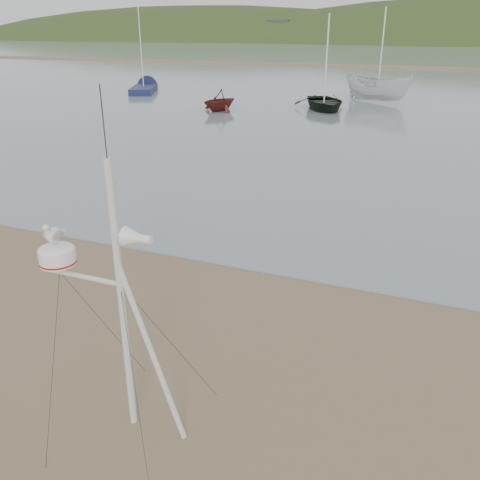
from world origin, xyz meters
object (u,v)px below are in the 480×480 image
at_px(mast_rig, 122,356).
at_px(boat_dark, 326,72).
at_px(boat_white, 380,64).
at_px(sailboat_blue_near, 147,87).
at_px(boat_red, 219,90).

xyz_separation_m(mast_rig, boat_dark, (-4.44, 29.14, 1.33)).
relative_size(boat_white, sailboat_blue_near, 0.72).
distance_m(boat_red, boat_white, 12.00).
distance_m(mast_rig, boat_white, 34.17).
bearing_deg(boat_red, sailboat_blue_near, 164.28).
distance_m(mast_rig, boat_dark, 29.51).
relative_size(boat_red, boat_white, 0.50).
height_order(mast_rig, boat_red, mast_rig).
xyz_separation_m(boat_dark, boat_white, (2.69, 4.95, 0.25)).
bearing_deg(boat_dark, mast_rig, -108.09).
bearing_deg(boat_red, boat_white, 65.60).
height_order(boat_red, boat_white, boat_white).
relative_size(mast_rig, boat_dark, 0.94).
bearing_deg(mast_rig, boat_dark, 98.66).
relative_size(mast_rig, boat_red, 1.71).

